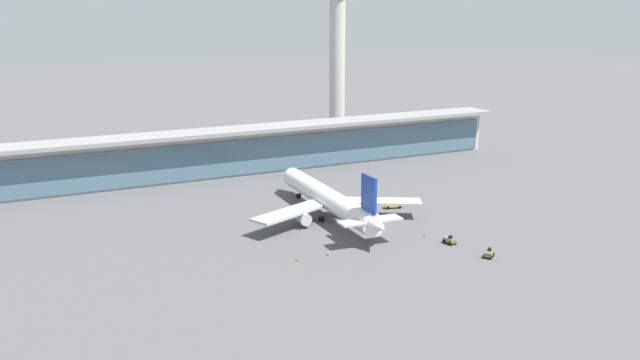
# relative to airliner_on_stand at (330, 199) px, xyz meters

# --- Properties ---
(ground_plane) EXTENTS (1200.00, 1200.00, 0.00)m
(ground_plane) POSITION_rel_airliner_on_stand_xyz_m (2.87, -2.55, -5.03)
(ground_plane) COLOR #515154
(airliner_on_stand) EXTENTS (46.09, 60.05, 15.99)m
(airliner_on_stand) POSITION_rel_airliner_on_stand_xyz_m (0.00, 0.00, 0.00)
(airliner_on_stand) COLOR white
(airliner_on_stand) RESTS_ON ground
(service_truck_near_nose_yellow) EXTENTS (6.93, 3.00, 2.70)m
(service_truck_near_nose_yellow) POSITION_rel_airliner_on_stand_xyz_m (19.71, 0.48, -4.23)
(service_truck_near_nose_yellow) COLOR yellow
(service_truck_near_nose_yellow) RESTS_ON ground
(service_truck_under_wing_olive) EXTENTS (3.32, 3.04, 2.05)m
(service_truck_under_wing_olive) POSITION_rel_airliner_on_stand_xyz_m (17.36, -40.30, -4.16)
(service_truck_under_wing_olive) COLOR olive
(service_truck_under_wing_olive) RESTS_ON ground
(service_truck_mid_apron_olive) EXTENTS (2.05, 3.05, 2.05)m
(service_truck_mid_apron_olive) POSITION_rel_airliner_on_stand_xyz_m (15.20, -29.49, -4.16)
(service_truck_mid_apron_olive) COLOR olive
(service_truck_mid_apron_olive) RESTS_ON ground
(terminal_building) EXTENTS (183.60, 12.80, 15.20)m
(terminal_building) POSITION_rel_airliner_on_stand_xyz_m (2.87, 57.02, 2.83)
(terminal_building) COLOR beige
(terminal_building) RESTS_ON ground
(control_tower) EXTENTS (12.00, 12.00, 73.16)m
(control_tower) POSITION_rel_airliner_on_stand_xyz_m (53.84, 95.79, 34.84)
(control_tower) COLOR beige
(control_tower) RESTS_ON ground
(safety_cone_alpha) EXTENTS (0.62, 0.62, 0.70)m
(safety_cone_alpha) POSITION_rel_airliner_on_stand_xyz_m (-8.59, -18.57, -4.72)
(safety_cone_alpha) COLOR orange
(safety_cone_alpha) RESTS_ON ground
(safety_cone_bravo) EXTENTS (0.62, 0.62, 0.70)m
(safety_cone_bravo) POSITION_rel_airliner_on_stand_xyz_m (13.70, -21.99, -4.72)
(safety_cone_bravo) COLOR orange
(safety_cone_bravo) RESTS_ON ground
(safety_cone_charlie) EXTENTS (0.62, 0.62, 0.70)m
(safety_cone_charlie) POSITION_rel_airliner_on_stand_xyz_m (-7.37, -19.28, -4.72)
(safety_cone_charlie) COLOR orange
(safety_cone_charlie) RESTS_ON ground
(safety_cone_delta) EXTENTS (0.62, 0.62, 0.70)m
(safety_cone_delta) POSITION_rel_airliner_on_stand_xyz_m (-12.84, -23.38, -4.72)
(safety_cone_delta) COLOR orange
(safety_cone_delta) RESTS_ON ground
(safety_cone_echo) EXTENTS (0.62, 0.62, 0.70)m
(safety_cone_echo) POSITION_rel_airliner_on_stand_xyz_m (-20.09, -23.44, -4.72)
(safety_cone_echo) COLOR orange
(safety_cone_echo) RESTS_ON ground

